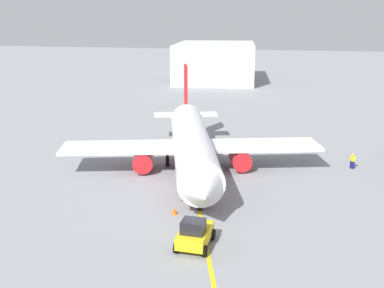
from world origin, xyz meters
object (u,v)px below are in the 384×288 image
Objects in this scene: airplane at (192,145)px; refueling_worker at (352,161)px; pushback_tug at (195,234)px; safety_cone_nose at (174,211)px.

airplane is 18.72× the size of refueling_worker.
airplane is at bearing -165.66° from pushback_tug.
refueling_worker is at bearing 149.76° from pushback_tug.
safety_cone_nose is (-5.15, -2.95, -0.73)m from pushback_tug.
pushback_tug is 2.13× the size of refueling_worker.
pushback_tug is at bearing 29.83° from safety_cone_nose.
refueling_worker is (-4.57, 16.86, -1.97)m from airplane.
airplane reaches higher than pushback_tug.
pushback_tug is 5.98m from safety_cone_nose.
airplane is 12.12m from safety_cone_nose.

